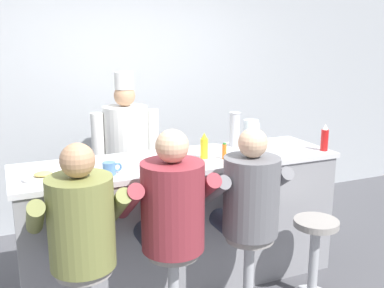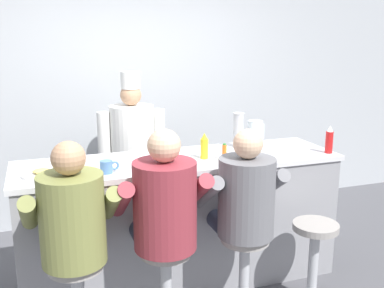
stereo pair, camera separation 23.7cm
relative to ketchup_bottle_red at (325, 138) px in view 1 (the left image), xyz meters
The scene contains 16 objects.
wall_back 2.15m from the ketchup_bottle_red, 124.58° to the left, with size 10.00×0.06×2.70m.
diner_counter 1.39m from the ketchup_bottle_red, 168.92° to the left, with size 2.57×0.73×1.05m.
ketchup_bottle_red is the anchor object (origin of this frame).
mustard_bottle_yellow 1.05m from the ketchup_bottle_red, behind, with size 0.06×0.06×0.21m.
hot_sauce_bottle_orange 0.90m from the ketchup_bottle_red, behind, with size 0.04×0.04×0.13m.
water_pitcher_clear 0.64m from the ketchup_bottle_red, 134.93° to the left, with size 0.15×0.13×0.22m.
breakfast_plate 2.27m from the ketchup_bottle_red, behind, with size 0.28×0.28×0.05m.
cereal_bowl 1.38m from the ketchup_bottle_red, behind, with size 0.13×0.13×0.05m.
coffee_mug_blue 1.82m from the ketchup_bottle_red, behind, with size 0.14×0.09×0.09m.
cup_stack_steel 0.76m from the ketchup_bottle_red, 144.05° to the left, with size 0.10×0.10×0.30m.
napkin_dispenser_chrome 1.37m from the ketchup_bottle_red, behind, with size 0.10×0.06×0.14m.
diner_seated_olive 2.16m from the ketchup_bottle_red, 169.60° to the right, with size 0.60×0.59×1.41m.
diner_seated_maroon 1.60m from the ketchup_bottle_red, 165.87° to the right, with size 0.62×0.61×1.44m.
diner_seated_grey 1.07m from the ketchup_bottle_red, 157.89° to the right, with size 0.59×0.58×1.40m.
empty_stool_round 0.92m from the ketchup_bottle_red, 131.84° to the right, with size 0.34×0.34×0.65m.
cook_in_whites_near 1.83m from the ketchup_bottle_red, 141.36° to the left, with size 0.65×0.42×1.67m.
Camera 1 is at (-1.27, -2.82, 1.99)m, focal length 42.00 mm.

